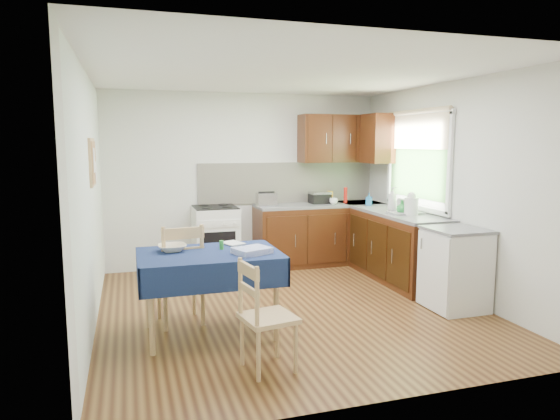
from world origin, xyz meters
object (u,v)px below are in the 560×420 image
object	(u,v)px
dining_table	(209,263)
dish_rack	(405,212)
sandwich_press	(320,198)
chair_far	(181,271)
chair_near	(263,313)
toaster	(266,199)
kettle	(411,205)

from	to	relation	value
dining_table	dish_rack	xyz separation A→B (m)	(2.66, 1.00, 0.24)
sandwich_press	dish_rack	distance (m)	1.48
chair_far	sandwich_press	distance (m)	3.05
chair_near	toaster	bearing A→B (deg)	-25.98
toaster	sandwich_press	world-z (taller)	toaster
chair_near	sandwich_press	distance (m)	3.70
dish_rack	chair_near	bearing A→B (deg)	-154.47
chair_near	toaster	size ratio (longest dim) A/B	3.24
chair_far	toaster	xyz separation A→B (m)	(1.40, 1.89, 0.46)
toaster	dish_rack	xyz separation A→B (m)	(1.49, -1.22, -0.07)
dining_table	chair_near	bearing A→B (deg)	-81.59
kettle	toaster	bearing A→B (deg)	137.70
toaster	dish_rack	world-z (taller)	toaster
toaster	sandwich_press	bearing A→B (deg)	23.08
dining_table	kettle	xyz separation A→B (m)	(2.66, 0.87, 0.35)
chair_far	kettle	xyz separation A→B (m)	(2.89, 0.54, 0.49)
toaster	dish_rack	distance (m)	1.93
dining_table	toaster	world-z (taller)	toaster
sandwich_press	toaster	bearing A→B (deg)	177.22
chair_far	toaster	bearing A→B (deg)	-132.85
chair_near	dish_rack	distance (m)	3.07
sandwich_press	dish_rack	world-z (taller)	dish_rack
dining_table	chair_far	size ratio (longest dim) A/B	1.28
chair_near	toaster	distance (m)	3.28
chair_far	kettle	bearing A→B (deg)	-175.80
chair_far	sandwich_press	bearing A→B (deg)	-144.67
chair_near	sandwich_press	bearing A→B (deg)	-38.38
dining_table	chair_far	world-z (taller)	chair_far
dish_rack	toaster	bearing A→B (deg)	127.65
dining_table	chair_far	distance (m)	0.43
chair_far	toaster	distance (m)	2.40
sandwich_press	kettle	bearing A→B (deg)	-76.62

